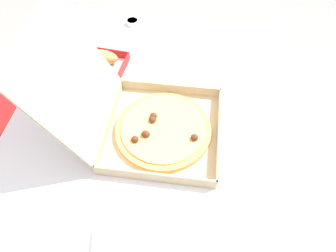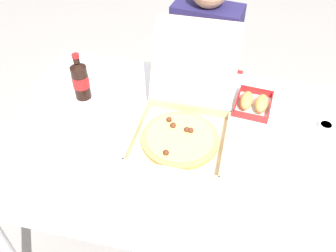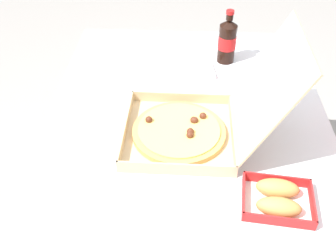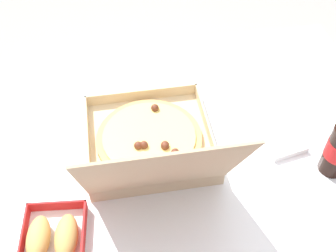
% 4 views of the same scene
% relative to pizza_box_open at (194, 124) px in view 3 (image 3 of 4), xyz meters
% --- Properties ---
extents(ground_plane, '(10.00, 10.00, 0.00)m').
position_rel_pizza_box_open_xyz_m(ground_plane, '(-0.05, -0.02, -0.80)').
color(ground_plane, gray).
extents(dining_table, '(1.39, 0.99, 0.75)m').
position_rel_pizza_box_open_xyz_m(dining_table, '(-0.05, -0.02, -0.12)').
color(dining_table, white).
rests_on(dining_table, ground_plane).
extents(pizza_box_open, '(0.36, 0.52, 0.37)m').
position_rel_pizza_box_open_xyz_m(pizza_box_open, '(0.00, 0.00, 0.00)').
color(pizza_box_open, tan).
rests_on(pizza_box_open, dining_table).
extents(bread_side_box, '(0.17, 0.21, 0.06)m').
position_rel_pizza_box_open_xyz_m(bread_side_box, '(0.27, 0.23, -0.03)').
color(bread_side_box, white).
rests_on(bread_side_box, dining_table).
extents(cola_bottle, '(0.07, 0.07, 0.22)m').
position_rel_pizza_box_open_xyz_m(cola_bottle, '(-0.49, 0.13, 0.04)').
color(cola_bottle, black).
rests_on(cola_bottle, dining_table).
extents(paper_menu, '(0.25, 0.21, 0.00)m').
position_rel_pizza_box_open_xyz_m(paper_menu, '(-0.57, -0.27, -0.05)').
color(paper_menu, white).
rests_on(paper_menu, dining_table).
extents(napkin_pile, '(0.13, 0.13, 0.02)m').
position_rel_pizza_box_open_xyz_m(napkin_pile, '(-0.38, 0.02, -0.04)').
color(napkin_pile, white).
rests_on(napkin_pile, dining_table).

